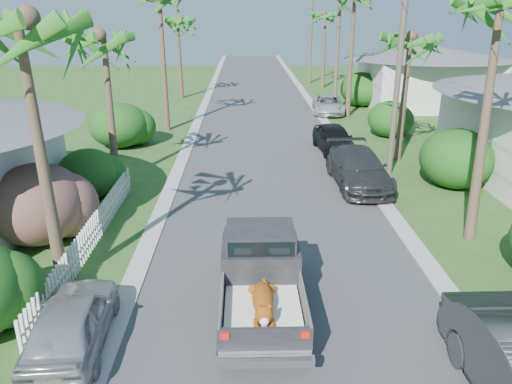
{
  "coord_description": "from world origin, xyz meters",
  "views": [
    {
      "loc": [
        -1.15,
        -9.04,
        7.17
      ],
      "look_at": [
        -0.77,
        6.66,
        1.4
      ],
      "focal_mm": 35.0,
      "sensor_mm": 36.0,
      "label": 1
    }
  ],
  "objects_px": {
    "parked_car_rd": "(328,105)",
    "palm_l_d": "(178,19)",
    "palm_l_b": "(103,36)",
    "utility_pole_c": "(337,47)",
    "parked_car_ln": "(72,322)",
    "palm_r_d": "(326,14)",
    "parked_car_rf": "(334,139)",
    "palm_l_a": "(20,20)",
    "pickup_truck": "(261,270)",
    "palm_r_b": "(410,37)",
    "parked_car_rm": "(358,169)",
    "palm_r_a": "(505,0)",
    "utility_pole_d": "(311,36)",
    "house_right_far": "(426,78)",
    "utility_pole_b": "(399,72)"
  },
  "relations": [
    {
      "from": "parked_car_ln",
      "to": "house_right_far",
      "type": "height_order",
      "value": "house_right_far"
    },
    {
      "from": "parked_car_ln",
      "to": "palm_r_b",
      "type": "relative_size",
      "value": 0.54
    },
    {
      "from": "palm_l_a",
      "to": "utility_pole_c",
      "type": "height_order",
      "value": "utility_pole_c"
    },
    {
      "from": "parked_car_ln",
      "to": "palm_l_b",
      "type": "height_order",
      "value": "palm_l_b"
    },
    {
      "from": "palm_r_a",
      "to": "palm_l_d",
      "type": "bearing_deg",
      "value": 114.57
    },
    {
      "from": "parked_car_rd",
      "to": "palm_l_d",
      "type": "height_order",
      "value": "palm_l_d"
    },
    {
      "from": "utility_pole_c",
      "to": "palm_l_b",
      "type": "bearing_deg",
      "value": -127.78
    },
    {
      "from": "house_right_far",
      "to": "palm_l_a",
      "type": "bearing_deg",
      "value": -125.42
    },
    {
      "from": "parked_car_rf",
      "to": "parked_car_rd",
      "type": "height_order",
      "value": "parked_car_rf"
    },
    {
      "from": "parked_car_rm",
      "to": "palm_r_a",
      "type": "xyz_separation_m",
      "value": [
        2.57,
        -5.21,
        6.66
      ]
    },
    {
      "from": "palm_r_a",
      "to": "palm_l_a",
      "type": "bearing_deg",
      "value": -166.5
    },
    {
      "from": "parked_car_ln",
      "to": "palm_r_a",
      "type": "bearing_deg",
      "value": -157.35
    },
    {
      "from": "pickup_truck",
      "to": "palm_l_a",
      "type": "height_order",
      "value": "palm_l_a"
    },
    {
      "from": "palm_r_a",
      "to": "house_right_far",
      "type": "xyz_separation_m",
      "value": [
        6.7,
        24.0,
        -5.3
      ]
    },
    {
      "from": "parked_car_rd",
      "to": "palm_l_d",
      "type": "xyz_separation_m",
      "value": [
        -11.47,
        6.97,
        5.81
      ]
    },
    {
      "from": "parked_car_ln",
      "to": "parked_car_rf",
      "type": "bearing_deg",
      "value": -121.58
    },
    {
      "from": "palm_l_b",
      "to": "utility_pole_c",
      "type": "xyz_separation_m",
      "value": [
        12.4,
        16.0,
        -1.55
      ]
    },
    {
      "from": "utility_pole_c",
      "to": "house_right_far",
      "type": "bearing_deg",
      "value": 15.12
    },
    {
      "from": "parked_car_rm",
      "to": "palm_r_d",
      "type": "distance_m",
      "value": 29.54
    },
    {
      "from": "parked_car_rd",
      "to": "palm_l_b",
      "type": "xyz_separation_m",
      "value": [
        -11.77,
        -15.03,
        5.51
      ]
    },
    {
      "from": "parked_car_rm",
      "to": "utility_pole_b",
      "type": "relative_size",
      "value": 0.58
    },
    {
      "from": "palm_l_a",
      "to": "palm_l_d",
      "type": "distance_m",
      "value": 31.01
    },
    {
      "from": "palm_l_d",
      "to": "parked_car_ln",
      "type": "bearing_deg",
      "value": -87.44
    },
    {
      "from": "parked_car_rd",
      "to": "utility_pole_c",
      "type": "distance_m",
      "value": 4.13
    },
    {
      "from": "palm_r_a",
      "to": "utility_pole_d",
      "type": "bearing_deg",
      "value": 91.08
    },
    {
      "from": "parked_car_ln",
      "to": "palm_r_b",
      "type": "distance_m",
      "value": 19.38
    },
    {
      "from": "parked_car_rf",
      "to": "palm_r_d",
      "type": "height_order",
      "value": "palm_r_d"
    },
    {
      "from": "utility_pole_c",
      "to": "parked_car_rf",
      "type": "bearing_deg",
      "value": -100.0
    },
    {
      "from": "palm_l_a",
      "to": "parked_car_rd",
      "type": "bearing_deg",
      "value": 65.06
    },
    {
      "from": "parked_car_rf",
      "to": "palm_l_a",
      "type": "distance_m",
      "value": 17.92
    },
    {
      "from": "pickup_truck",
      "to": "house_right_far",
      "type": "bearing_deg",
      "value": 63.8
    },
    {
      "from": "palm_l_d",
      "to": "palm_r_d",
      "type": "height_order",
      "value": "palm_r_d"
    },
    {
      "from": "parked_car_rm",
      "to": "parked_car_rf",
      "type": "relative_size",
      "value": 1.25
    },
    {
      "from": "palm_r_b",
      "to": "house_right_far",
      "type": "height_order",
      "value": "palm_r_b"
    },
    {
      "from": "parked_car_rf",
      "to": "palm_r_b",
      "type": "bearing_deg",
      "value": -33.63
    },
    {
      "from": "pickup_truck",
      "to": "parked_car_rd",
      "type": "relative_size",
      "value": 1.12
    },
    {
      "from": "palm_l_b",
      "to": "utility_pole_b",
      "type": "relative_size",
      "value": 0.82
    },
    {
      "from": "utility_pole_b",
      "to": "pickup_truck",
      "type": "bearing_deg",
      "value": -120.1
    },
    {
      "from": "parked_car_rm",
      "to": "parked_car_rf",
      "type": "xyz_separation_m",
      "value": [
        -0.13,
        5.45,
        -0.04
      ]
    },
    {
      "from": "palm_l_d",
      "to": "palm_r_d",
      "type": "distance_m",
      "value": 14.32
    },
    {
      "from": "parked_car_rf",
      "to": "palm_r_a",
      "type": "xyz_separation_m",
      "value": [
        2.7,
        -10.66,
        6.71
      ]
    },
    {
      "from": "utility_pole_d",
      "to": "palm_l_b",
      "type": "bearing_deg",
      "value": -111.8
    },
    {
      "from": "pickup_truck",
      "to": "palm_l_b",
      "type": "height_order",
      "value": "palm_l_b"
    },
    {
      "from": "parked_car_ln",
      "to": "palm_r_d",
      "type": "xyz_separation_m",
      "value": [
        11.5,
        39.59,
        6.08
      ]
    },
    {
      "from": "parked_car_rd",
      "to": "palm_r_b",
      "type": "relative_size",
      "value": 0.63
    },
    {
      "from": "palm_r_d",
      "to": "house_right_far",
      "type": "bearing_deg",
      "value": -56.98
    },
    {
      "from": "palm_r_a",
      "to": "palm_r_d",
      "type": "height_order",
      "value": "palm_r_a"
    },
    {
      "from": "parked_car_rd",
      "to": "house_right_far",
      "type": "height_order",
      "value": "house_right_far"
    },
    {
      "from": "utility_pole_c",
      "to": "parked_car_ln",
      "type": "bearing_deg",
      "value": -111.01
    },
    {
      "from": "pickup_truck",
      "to": "palm_l_b",
      "type": "bearing_deg",
      "value": 121.12
    }
  ]
}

